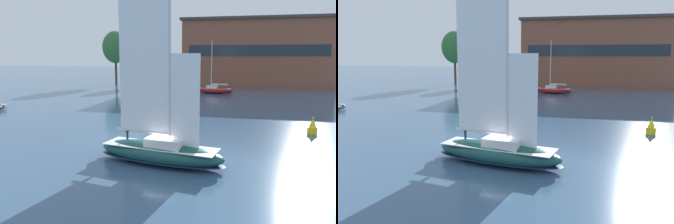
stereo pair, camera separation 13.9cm
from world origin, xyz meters
TOP-DOWN VIEW (x-y plane):
  - ground_plane at (0.00, 0.00)m, footprint 400.00×400.00m
  - waterfront_building at (9.54, 72.53)m, footprint 41.37×16.02m
  - tree_shore_left at (-21.49, 65.07)m, footprint 5.75×5.75m
  - tree_shore_center at (-30.72, 66.56)m, footprint 7.63×7.63m
  - sailboat_main at (0.02, -0.00)m, footprint 11.55×5.10m
  - sailboat_moored_near_marina at (-0.15, 50.59)m, footprint 9.07×3.59m
  - channel_buoy at (14.48, 13.98)m, footprint 1.09×1.09m

SIDE VIEW (x-z plane):
  - ground_plane at x=0.00m, z-range 0.00..0.00m
  - channel_buoy at x=14.48m, z-range -0.21..1.77m
  - sailboat_moored_near_marina at x=-0.15m, z-range -5.24..6.89m
  - sailboat_main at x=0.02m, z-range -6.48..8.86m
  - tree_shore_left at x=-21.49m, z-range 2.37..14.21m
  - waterfront_building at x=9.54m, z-range 0.04..18.89m
  - tree_shore_center at x=-30.72m, z-range 3.14..18.83m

